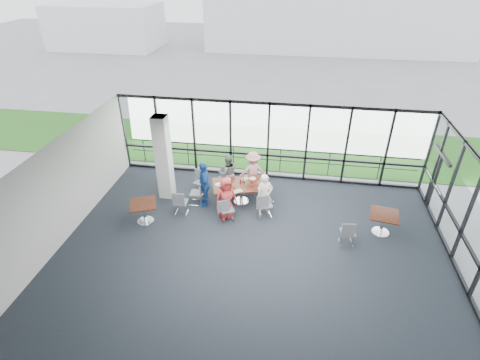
# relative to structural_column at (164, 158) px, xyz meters

# --- Properties ---
(floor) EXTENTS (12.00, 10.00, 0.02)m
(floor) POSITION_rel_structural_column_xyz_m (3.60, -3.00, -1.61)
(floor) COLOR black
(floor) RESTS_ON ground
(ceiling) EXTENTS (12.00, 10.00, 0.04)m
(ceiling) POSITION_rel_structural_column_xyz_m (3.60, -3.00, 1.60)
(ceiling) COLOR white
(ceiling) RESTS_ON ground
(wall_left) EXTENTS (0.10, 10.00, 3.20)m
(wall_left) POSITION_rel_structural_column_xyz_m (-2.40, -3.00, 0.00)
(wall_left) COLOR silver
(wall_left) RESTS_ON ground
(curtain_wall_back) EXTENTS (12.00, 0.10, 3.20)m
(curtain_wall_back) POSITION_rel_structural_column_xyz_m (3.60, 2.00, 0.00)
(curtain_wall_back) COLOR white
(curtain_wall_back) RESTS_ON ground
(exit_door) EXTENTS (0.12, 1.60, 2.10)m
(exit_door) POSITION_rel_structural_column_xyz_m (9.60, 0.75, -0.55)
(exit_door) COLOR black
(exit_door) RESTS_ON ground
(structural_column) EXTENTS (0.50, 0.50, 3.20)m
(structural_column) POSITION_rel_structural_column_xyz_m (0.00, 0.00, 0.00)
(structural_column) COLOR silver
(structural_column) RESTS_ON ground
(apron) EXTENTS (80.00, 70.00, 0.02)m
(apron) POSITION_rel_structural_column_xyz_m (3.60, 7.00, -1.62)
(apron) COLOR gray
(apron) RESTS_ON ground
(grass_strip) EXTENTS (80.00, 5.00, 0.01)m
(grass_strip) POSITION_rel_structural_column_xyz_m (3.60, 5.00, -1.59)
(grass_strip) COLOR #25631C
(grass_strip) RESTS_ON ground
(hangar_main) EXTENTS (24.00, 10.00, 6.00)m
(hangar_main) POSITION_rel_structural_column_xyz_m (7.60, 29.00, 1.40)
(hangar_main) COLOR white
(hangar_main) RESTS_ON ground
(hangar_aux) EXTENTS (10.00, 6.00, 4.00)m
(hangar_aux) POSITION_rel_structural_column_xyz_m (-14.40, 25.00, 0.40)
(hangar_aux) COLOR white
(hangar_aux) RESTS_ON ground
(guard_rail) EXTENTS (12.00, 0.06, 0.06)m
(guard_rail) POSITION_rel_structural_column_xyz_m (3.60, 2.60, -1.10)
(guard_rail) COLOR #2D2D33
(guard_rail) RESTS_ON ground
(main_table) EXTENTS (2.29, 1.65, 0.75)m
(main_table) POSITION_rel_structural_column_xyz_m (2.84, 0.03, -0.96)
(main_table) COLOR #3C170A
(main_table) RESTS_ON ground
(side_table_left) EXTENTS (1.09, 1.09, 0.75)m
(side_table_left) POSITION_rel_structural_column_xyz_m (-0.23, -1.72, -0.97)
(side_table_left) COLOR #3C170A
(side_table_left) RESTS_ON ground
(side_table_right) EXTENTS (1.01, 1.01, 0.75)m
(side_table_right) POSITION_rel_structural_column_xyz_m (7.67, -1.07, -0.96)
(side_table_right) COLOR #3C170A
(side_table_right) RESTS_ON ground
(diner_near_left) EXTENTS (0.91, 0.82, 1.56)m
(diner_near_left) POSITION_rel_structural_column_xyz_m (2.48, -1.03, -0.82)
(diner_near_left) COLOR #BB3230
(diner_near_left) RESTS_ON ground
(diner_near_right) EXTENTS (0.69, 0.62, 1.56)m
(diner_near_right) POSITION_rel_structural_column_xyz_m (3.76, -0.60, -0.82)
(diner_near_right) COLOR silver
(diner_near_right) RESTS_ON ground
(diner_far_left) EXTENTS (0.85, 0.69, 1.51)m
(diner_far_left) POSITION_rel_structural_column_xyz_m (2.21, 0.73, -0.85)
(diner_far_left) COLOR slate
(diner_far_left) RESTS_ON ground
(diner_far_right) EXTENTS (1.15, 0.82, 1.61)m
(diner_far_right) POSITION_rel_structural_column_xyz_m (3.15, 0.94, -0.80)
(diner_far_right) COLOR #D18589
(diner_far_right) RESTS_ON ground
(diner_end) EXTENTS (0.85, 1.13, 1.72)m
(diner_end) POSITION_rel_structural_column_xyz_m (1.55, -0.34, -0.74)
(diner_end) COLOR #1C499B
(diner_end) RESTS_ON ground
(chair_main_nl) EXTENTS (0.58, 0.58, 0.89)m
(chair_main_nl) POSITION_rel_structural_column_xyz_m (2.54, -1.18, -1.16)
(chair_main_nl) COLOR slate
(chair_main_nl) RESTS_ON ground
(chair_main_nr) EXTENTS (0.59, 0.59, 0.93)m
(chair_main_nr) POSITION_rel_structural_column_xyz_m (3.80, -0.74, -1.14)
(chair_main_nr) COLOR slate
(chair_main_nr) RESTS_ON ground
(chair_main_fl) EXTENTS (0.48, 0.48, 0.85)m
(chair_main_fl) POSITION_rel_structural_column_xyz_m (2.03, 0.82, -1.17)
(chair_main_fl) COLOR slate
(chair_main_fl) RESTS_ON ground
(chair_main_fr) EXTENTS (0.55, 0.55, 0.84)m
(chair_main_fr) POSITION_rel_structural_column_xyz_m (3.00, 1.14, -1.18)
(chair_main_fr) COLOR slate
(chair_main_fr) RESTS_ON ground
(chair_main_end) EXTENTS (0.46, 0.46, 0.90)m
(chair_main_end) POSITION_rel_structural_column_xyz_m (1.25, -0.36, -1.15)
(chair_main_end) COLOR slate
(chair_main_end) RESTS_ON ground
(chair_spare_la) EXTENTS (0.46, 0.46, 0.92)m
(chair_spare_la) POSITION_rel_structural_column_xyz_m (0.86, -1.03, -1.14)
(chair_spare_la) COLOR slate
(chair_spare_la) RESTS_ON ground
(chair_spare_lb) EXTENTS (0.54, 0.54, 0.86)m
(chair_spare_lb) POSITION_rel_structural_column_xyz_m (1.19, 0.42, -1.17)
(chair_spare_lb) COLOR slate
(chair_spare_lb) RESTS_ON ground
(chair_spare_r) EXTENTS (0.49, 0.49, 0.89)m
(chair_spare_r) POSITION_rel_structural_column_xyz_m (6.50, -1.80, -1.16)
(chair_spare_r) COLOR slate
(chair_spare_r) RESTS_ON ground
(plate_nl) EXTENTS (0.23, 0.23, 0.01)m
(plate_nl) POSITION_rel_structural_column_xyz_m (2.41, -0.51, -0.84)
(plate_nl) COLOR white
(plate_nl) RESTS_ON main_table
(plate_nr) EXTENTS (0.25, 0.25, 0.01)m
(plate_nr) POSITION_rel_structural_column_xyz_m (3.59, -0.15, -0.84)
(plate_nr) COLOR white
(plate_nr) RESTS_ON main_table
(plate_fl) EXTENTS (0.27, 0.27, 0.01)m
(plate_fl) POSITION_rel_structural_column_xyz_m (2.27, 0.26, -0.84)
(plate_fl) COLOR white
(plate_fl) RESTS_ON main_table
(plate_fr) EXTENTS (0.25, 0.25, 0.01)m
(plate_fr) POSITION_rel_structural_column_xyz_m (3.20, 0.48, -0.84)
(plate_fr) COLOR white
(plate_fr) RESTS_ON main_table
(plate_end) EXTENTS (0.25, 0.25, 0.01)m
(plate_end) POSITION_rel_structural_column_xyz_m (2.03, -0.15, -0.84)
(plate_end) COLOR white
(plate_end) RESTS_ON main_table
(tumbler_a) EXTENTS (0.06, 0.06, 0.13)m
(tumbler_a) POSITION_rel_structural_column_xyz_m (2.64, -0.35, -0.79)
(tumbler_a) COLOR white
(tumbler_a) RESTS_ON main_table
(tumbler_b) EXTENTS (0.08, 0.08, 0.15)m
(tumbler_b) POSITION_rel_structural_column_xyz_m (3.24, -0.08, -0.77)
(tumbler_b) COLOR white
(tumbler_b) RESTS_ON main_table
(tumbler_c) EXTENTS (0.08, 0.08, 0.15)m
(tumbler_c) POSITION_rel_structural_column_xyz_m (2.77, 0.33, -0.77)
(tumbler_c) COLOR white
(tumbler_c) RESTS_ON main_table
(tumbler_d) EXTENTS (0.07, 0.07, 0.14)m
(tumbler_d) POSITION_rel_structural_column_xyz_m (2.14, -0.37, -0.78)
(tumbler_d) COLOR white
(tumbler_d) RESTS_ON main_table
(menu_a) EXTENTS (0.38, 0.36, 0.00)m
(menu_a) POSITION_rel_structural_column_xyz_m (2.79, -0.46, -0.85)
(menu_a) COLOR beige
(menu_a) RESTS_ON main_table
(menu_b) EXTENTS (0.29, 0.21, 0.00)m
(menu_b) POSITION_rel_structural_column_xyz_m (3.79, -0.05, -0.85)
(menu_b) COLOR beige
(menu_b) RESTS_ON main_table
(menu_c) EXTENTS (0.38, 0.38, 0.00)m
(menu_c) POSITION_rel_structural_column_xyz_m (2.91, 0.42, -0.85)
(menu_c) COLOR beige
(menu_c) RESTS_ON main_table
(condiment_caddy) EXTENTS (0.10, 0.07, 0.04)m
(condiment_caddy) POSITION_rel_structural_column_xyz_m (2.91, 0.16, -0.83)
(condiment_caddy) COLOR black
(condiment_caddy) RESTS_ON main_table
(ketchup_bottle) EXTENTS (0.06, 0.06, 0.18)m
(ketchup_bottle) POSITION_rel_structural_column_xyz_m (2.81, 0.07, -0.76)
(ketchup_bottle) COLOR maroon
(ketchup_bottle) RESTS_ON main_table
(green_bottle) EXTENTS (0.05, 0.05, 0.20)m
(green_bottle) POSITION_rel_structural_column_xyz_m (2.91, 0.11, -0.75)
(green_bottle) COLOR #257F2A
(green_bottle) RESTS_ON main_table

